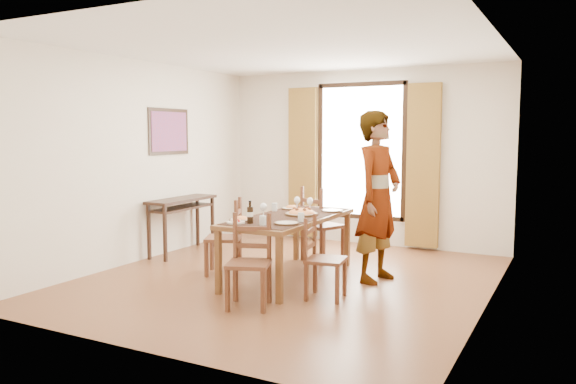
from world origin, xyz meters
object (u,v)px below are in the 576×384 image
at_px(console_table, 182,206).
at_px(pasta_platter, 302,211).
at_px(dining_table, 289,221).
at_px(man, 378,197).

distance_m(console_table, pasta_platter, 2.18).
relative_size(dining_table, pasta_platter, 4.95).
bearing_deg(man, console_table, 97.64).
xyz_separation_m(dining_table, man, (0.96, 0.40, 0.30)).
xyz_separation_m(console_table, man, (2.98, -0.16, 0.31)).
bearing_deg(pasta_platter, dining_table, -132.05).
height_order(man, pasta_platter, man).
height_order(dining_table, man, man).
distance_m(console_table, dining_table, 2.10).
bearing_deg(pasta_platter, man, 18.32).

